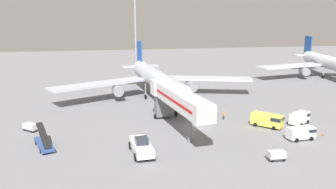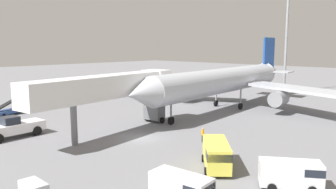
{
  "view_description": "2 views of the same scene",
  "coord_description": "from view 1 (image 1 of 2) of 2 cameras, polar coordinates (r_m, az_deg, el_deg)",
  "views": [
    {
      "loc": [
        -17.12,
        -57.21,
        19.37
      ],
      "look_at": [
        -2.3,
        14.8,
        2.89
      ],
      "focal_mm": 37.53,
      "sensor_mm": 36.0,
      "label": 1
    },
    {
      "loc": [
        29.04,
        -26.2,
        10.85
      ],
      "look_at": [
        -4.67,
        9.72,
        3.74
      ],
      "focal_mm": 36.42,
      "sensor_mm": 36.0,
      "label": 2
    }
  ],
  "objects": [
    {
      "name": "jet_bridge",
      "position": [
        59.82,
        1.29,
        -0.64
      ],
      "size": [
        5.99,
        22.44,
        7.41
      ],
      "color": "silver",
      "rests_on": "ground"
    },
    {
      "name": "airplane_background",
      "position": [
        121.35,
        25.16,
        4.53
      ],
      "size": [
        47.43,
        51.06,
        12.24
      ],
      "color": "silver",
      "rests_on": "ground"
    },
    {
      "name": "baggage_cart_rear_left",
      "position": [
        50.98,
        17.2,
        -9.39
      ],
      "size": [
        2.37,
        1.33,
        1.33
      ],
      "color": "#38383D",
      "rests_on": "ground"
    },
    {
      "name": "airplane_at_gate",
      "position": [
        83.05,
        -2.01,
        2.55
      ],
      "size": [
        49.72,
        47.24,
        12.49
      ],
      "color": "#B7BCC6",
      "rests_on": "ground"
    },
    {
      "name": "service_van_near_center",
      "position": [
        68.7,
        20.63,
        -3.52
      ],
      "size": [
        4.91,
        4.16,
        2.11
      ],
      "color": "white",
      "rests_on": "ground"
    },
    {
      "name": "service_van_near_left",
      "position": [
        64.99,
        15.92,
        -3.95
      ],
      "size": [
        5.15,
        5.46,
        2.39
      ],
      "color": "#E5DB4C",
      "rests_on": "ground"
    },
    {
      "name": "pushback_tug",
      "position": [
        50.85,
        -4.37,
        -8.36
      ],
      "size": [
        3.11,
        7.27,
        2.57
      ],
      "color": "white",
      "rests_on": "ground"
    },
    {
      "name": "safety_cone_alpha",
      "position": [
        63.94,
        23.92,
        -5.83
      ],
      "size": [
        0.42,
        0.42,
        0.64
      ],
      "color": "black",
      "rests_on": "ground"
    },
    {
      "name": "ground_plane",
      "position": [
        62.78,
        4.81,
        -5.38
      ],
      "size": [
        300.0,
        300.0,
        0.0
      ],
      "primitive_type": "plane",
      "color": "slate"
    },
    {
      "name": "ground_crew_worker_foreground",
      "position": [
        67.89,
        9.05,
        -3.33
      ],
      "size": [
        0.44,
        0.44,
        1.66
      ],
      "color": "#1E2333",
      "rests_on": "ground"
    },
    {
      "name": "belt_loader_truck",
      "position": [
        56.29,
        -19.48,
        -7.42
      ],
      "size": [
        3.7,
        6.68,
        3.11
      ],
      "color": "#2D4C8E",
      "rests_on": "ground"
    },
    {
      "name": "service_van_mid_right",
      "position": [
        60.26,
        20.86,
        -5.8
      ],
      "size": [
        4.56,
        2.37,
        2.05
      ],
      "color": "white",
      "rests_on": "ground"
    },
    {
      "name": "baggage_cart_near_right",
      "position": [
        65.03,
        -21.44,
        -4.91
      ],
      "size": [
        2.84,
        2.74,
        1.33
      ],
      "color": "#38383D",
      "rests_on": "ground"
    },
    {
      "name": "apron_light_mast",
      "position": [
        107.68,
        -5.39,
        13.85
      ],
      "size": [
        2.4,
        2.4,
        32.52
      ],
      "color": "#93969B",
      "rests_on": "ground"
    }
  ]
}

